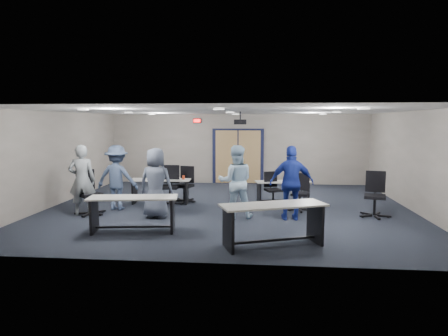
# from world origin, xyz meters

# --- Properties ---
(floor) EXTENTS (10.00, 10.00, 0.00)m
(floor) POSITION_xyz_m (0.00, 0.00, 0.00)
(floor) COLOR black
(floor) RESTS_ON ground
(back_wall) EXTENTS (10.00, 0.04, 2.70)m
(back_wall) POSITION_xyz_m (0.00, 4.50, 1.35)
(back_wall) COLOR gray
(back_wall) RESTS_ON floor
(front_wall) EXTENTS (10.00, 0.04, 2.70)m
(front_wall) POSITION_xyz_m (0.00, -4.50, 1.35)
(front_wall) COLOR gray
(front_wall) RESTS_ON floor
(left_wall) EXTENTS (0.04, 9.00, 2.70)m
(left_wall) POSITION_xyz_m (-5.00, 0.00, 1.35)
(left_wall) COLOR gray
(left_wall) RESTS_ON floor
(right_wall) EXTENTS (0.04, 9.00, 2.70)m
(right_wall) POSITION_xyz_m (5.00, 0.00, 1.35)
(right_wall) COLOR gray
(right_wall) RESTS_ON floor
(ceiling) EXTENTS (10.00, 9.00, 0.04)m
(ceiling) POSITION_xyz_m (0.00, 0.00, 2.70)
(ceiling) COLOR white
(ceiling) RESTS_ON back_wall
(double_door) EXTENTS (2.00, 0.07, 2.20)m
(double_door) POSITION_xyz_m (0.00, 4.46, 1.05)
(double_door) COLOR black
(double_door) RESTS_ON back_wall
(exit_sign) EXTENTS (0.32, 0.07, 0.18)m
(exit_sign) POSITION_xyz_m (-1.60, 4.44, 2.45)
(exit_sign) COLOR black
(exit_sign) RESTS_ON back_wall
(ceiling_projector) EXTENTS (0.35, 0.32, 0.37)m
(ceiling_projector) POSITION_xyz_m (0.30, 0.50, 2.40)
(ceiling_projector) COLOR black
(ceiling_projector) RESTS_ON ceiling
(ceiling_can_lights) EXTENTS (6.24, 5.74, 0.02)m
(ceiling_can_lights) POSITION_xyz_m (0.00, 0.25, 2.67)
(ceiling_can_lights) COLOR silver
(ceiling_can_lights) RESTS_ON ceiling
(table_front_left) EXTENTS (1.99, 0.91, 0.78)m
(table_front_left) POSITION_xyz_m (-1.86, -2.70, 0.53)
(table_front_left) COLOR #A5A49C
(table_front_left) RESTS_ON floor
(table_front_right) EXTENTS (2.15, 1.37, 0.83)m
(table_front_right) POSITION_xyz_m (1.16, -3.43, 0.56)
(table_front_right) COLOR #A5A49C
(table_front_right) RESTS_ON floor
(table_back_left) EXTENTS (1.80, 0.70, 0.83)m
(table_back_left) POSITION_xyz_m (-2.04, 0.40, 0.49)
(table_back_left) COLOR #A5A49C
(table_back_left) RESTS_ON floor
(table_back_right) EXTENTS (1.69, 0.84, 0.90)m
(table_back_right) POSITION_xyz_m (1.55, 0.77, 0.45)
(table_back_right) COLOR #A5A49C
(table_back_right) RESTS_ON floor
(chair_back_a) EXTENTS (0.73, 0.73, 1.14)m
(chair_back_a) POSITION_xyz_m (-1.73, 0.22, 0.57)
(chair_back_a) COLOR black
(chair_back_a) RESTS_ON floor
(chair_back_b) EXTENTS (0.84, 0.84, 1.07)m
(chair_back_b) POSITION_xyz_m (-1.39, 0.64, 0.53)
(chair_back_b) COLOR black
(chair_back_b) RESTS_ON floor
(chair_back_c) EXTENTS (0.78, 0.78, 0.96)m
(chair_back_c) POSITION_xyz_m (1.27, 0.45, 0.48)
(chair_back_c) COLOR black
(chair_back_c) RESTS_ON floor
(chair_back_d) EXTENTS (0.78, 0.78, 1.01)m
(chair_back_d) POSITION_xyz_m (1.97, -0.23, 0.50)
(chair_back_d) COLOR black
(chair_back_d) RESTS_ON floor
(chair_loose_left) EXTENTS (1.03, 1.03, 1.16)m
(chair_loose_left) POSITION_xyz_m (-3.50, -1.23, 0.58)
(chair_loose_left) COLOR black
(chair_loose_left) RESTS_ON floor
(chair_loose_right) EXTENTS (0.89, 0.89, 1.15)m
(chair_loose_right) POSITION_xyz_m (3.78, -0.79, 0.58)
(chair_loose_right) COLOR black
(chair_loose_right) RESTS_ON floor
(person_gray) EXTENTS (0.76, 0.59, 1.83)m
(person_gray) POSITION_xyz_m (-3.67, -1.28, 0.92)
(person_gray) COLOR gray
(person_gray) RESTS_ON floor
(person_plaid) EXTENTS (0.92, 0.66, 1.76)m
(person_plaid) POSITION_xyz_m (-1.71, -1.35, 0.88)
(person_plaid) COLOR #4E566B
(person_plaid) RESTS_ON floor
(person_lightblue) EXTENTS (0.96, 0.79, 1.83)m
(person_lightblue) POSITION_xyz_m (0.28, -1.15, 0.91)
(person_lightblue) COLOR #C0E3FF
(person_lightblue) RESTS_ON floor
(person_navy) EXTENTS (1.09, 0.50, 1.83)m
(person_navy) POSITION_xyz_m (1.66, -1.25, 0.92)
(person_navy) COLOR navy
(person_navy) RESTS_ON floor
(person_back) EXTENTS (1.18, 0.73, 1.77)m
(person_back) POSITION_xyz_m (-3.03, -0.52, 0.89)
(person_back) COLOR #3F5072
(person_back) RESTS_ON floor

